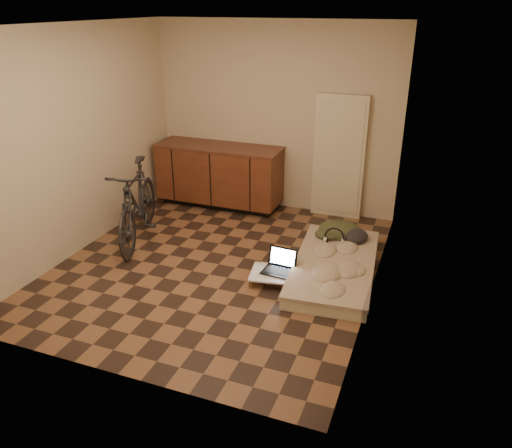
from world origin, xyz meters
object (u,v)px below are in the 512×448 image
at_px(futon, 334,267).
at_px(laptop, 280,266).
at_px(bicycle, 137,199).
at_px(lap_desk, 281,274).

distance_m(futon, laptop, 0.64).
relative_size(bicycle, lap_desk, 2.42).
relative_size(lap_desk, laptop, 2.07).
height_order(bicycle, laptop, bicycle).
height_order(futon, lap_desk, futon).
distance_m(bicycle, laptop, 2.03).
xyz_separation_m(bicycle, futon, (2.50, 0.04, -0.48)).
xyz_separation_m(futon, lap_desk, (-0.50, -0.41, 0.02)).
distance_m(lap_desk, laptop, 0.09).
bearing_deg(laptop, lap_desk, -56.09).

